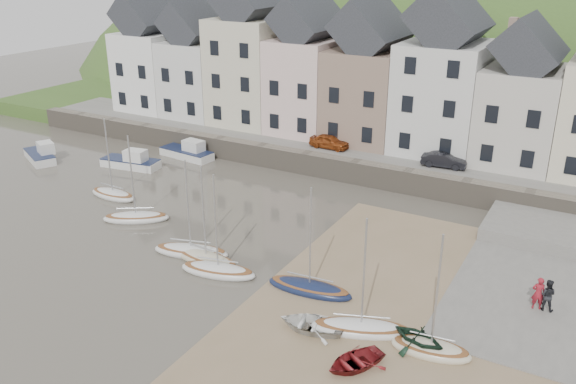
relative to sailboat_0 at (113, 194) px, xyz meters
The scene contains 26 objects.
ground 15.44m from the sailboat_0, 19.19° to the right, with size 160.00×160.00×0.00m, color #4B443B.
quay_land 30.62m from the sailboat_0, 61.57° to the left, with size 90.00×30.00×1.50m, color #3E5E25.
quay_street 21.26m from the sailboat_0, 46.62° to the left, with size 70.00×7.00×0.10m, color slate.
seawall 18.85m from the sailboat_0, 39.28° to the left, with size 70.00×1.20×1.80m, color slate.
beach 26.08m from the sailboat_0, 11.22° to the right, with size 18.00×26.00×0.06m, color #806C4E.
slipway 29.72m from the sailboat_0, ahead, with size 8.00×18.00×0.12m, color slate.
hillside 58.67m from the sailboat_0, 80.11° to the left, with size 134.40×84.00×84.00m.
townhouse_terrace 25.98m from the sailboat_0, 49.20° to the left, with size 61.05×8.00×13.93m.
sailboat_0 is the anchor object (origin of this frame).
sailboat_1 4.99m from the sailboat_0, 27.55° to the right, with size 4.60×3.69×6.32m.
sailboat_2 13.10m from the sailboat_0, 21.37° to the right, with size 4.84×1.85×6.32m.
sailboat_3 14.71m from the sailboat_0, 22.19° to the right, with size 4.75×2.46×6.32m.
sailboat_4 11.66m from the sailboat_0, 22.22° to the right, with size 4.96×2.80×6.32m.
sailboat_5 19.66m from the sailboat_0, 13.86° to the right, with size 4.97×1.96×6.32m.
sailboat_6 23.95m from the sailboat_0, 16.48° to the right, with size 5.14×3.17×6.32m.
sailboat_7 27.25m from the sailboat_0, 14.31° to the right, with size 3.86×1.98×6.32m.
motorboat_0 6.70m from the sailboat_0, 120.83° to the left, with size 5.30×2.49×1.70m.
motorboat_1 12.18m from the sailboat_0, 164.60° to the left, with size 4.78×3.51×1.70m.
motorboat_2 10.25m from the sailboat_0, 94.88° to the left, with size 5.36×2.30×1.70m.
rowboat_white 22.22m from the sailboat_0, 20.58° to the right, with size 2.30×3.22×0.67m, color silver.
rowboat_green 26.66m from the sailboat_0, 14.68° to the right, with size 2.17×2.51×1.32m, color black.
rowboat_red 25.53m from the sailboat_0, 21.54° to the right, with size 2.04×2.85×0.59m, color maroon.
person_red 30.08m from the sailboat_0, ahead, with size 0.66×0.43×1.80m, color maroon.
person_dark 30.49m from the sailboat_0, ahead, with size 0.84×0.65×1.72m, color black.
car_left 18.26m from the sailboat_0, 52.60° to the left, with size 1.38×3.44×1.17m, color #913D15.
car_right 25.47m from the sailboat_0, 34.61° to the left, with size 1.21×3.46×1.14m, color black.
Camera 1 is at (17.17, -24.61, 17.16)m, focal length 37.17 mm.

